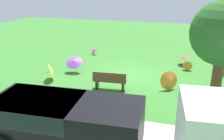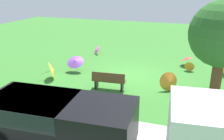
# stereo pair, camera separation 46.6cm
# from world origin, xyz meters

# --- Properties ---
(ground) EXTENTS (40.00, 40.00, 0.00)m
(ground) POSITION_xyz_m (0.00, 0.00, 0.00)
(ground) COLOR #387A2D
(van_dark) EXTENTS (4.70, 2.34, 1.53)m
(van_dark) POSITION_xyz_m (0.76, 6.61, 0.91)
(van_dark) COLOR black
(van_dark) RESTS_ON ground
(park_bench) EXTENTS (1.63, 0.61, 0.90)m
(park_bench) POSITION_xyz_m (0.55, 2.18, 0.47)
(park_bench) COLOR brown
(park_bench) RESTS_ON ground
(shade_tree) EXTENTS (2.60, 2.60, 4.31)m
(shade_tree) POSITION_xyz_m (-4.11, 2.19, 2.97)
(shade_tree) COLOR brown
(shade_tree) RESTS_ON ground
(parasol_purple_0) EXTENTS (1.05, 1.01, 0.95)m
(parasol_purple_0) POSITION_xyz_m (3.21, 0.40, 0.64)
(parasol_purple_0) COLOR tan
(parasol_purple_0) RESTS_ON ground
(parasol_orange_0) EXTENTS (0.59, 0.52, 0.57)m
(parasol_orange_0) POSITION_xyz_m (-3.03, -1.88, 0.29)
(parasol_orange_0) COLOR tan
(parasol_orange_0) RESTS_ON ground
(parasol_orange_1) EXTENTS (0.96, 0.91, 0.91)m
(parasol_orange_1) POSITION_xyz_m (-2.19, 1.34, 0.46)
(parasol_orange_1) COLOR tan
(parasol_orange_1) RESTS_ON ground
(parasol_yellow_1) EXTENTS (0.98, 1.00, 0.96)m
(parasol_yellow_1) POSITION_xyz_m (3.86, 1.76, 0.48)
(parasol_yellow_1) COLOR tan
(parasol_yellow_1) RESTS_ON ground
(parasol_pink_1) EXTENTS (0.79, 0.83, 0.64)m
(parasol_pink_1) POSITION_xyz_m (3.46, -3.43, 0.32)
(parasol_pink_1) COLOR tan
(parasol_pink_1) RESTS_ON ground
(parasol_red_0) EXTENTS (1.12, 1.13, 0.73)m
(parasol_red_0) POSITION_xyz_m (-2.81, -2.80, 0.46)
(parasol_red_0) COLOR tan
(parasol_red_0) RESTS_ON ground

